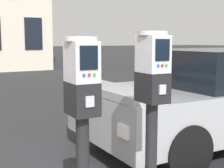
{
  "coord_description": "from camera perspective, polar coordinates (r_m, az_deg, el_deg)",
  "views": [
    {
      "loc": [
        -0.85,
        -2.02,
        1.56
      ],
      "look_at": [
        0.35,
        -0.01,
        1.24
      ],
      "focal_mm": 52.51,
      "sensor_mm": 36.0,
      "label": 1
    }
  ],
  "objects": [
    {
      "name": "parking_meter_near_kerb",
      "position": [
        2.16,
        -5.22,
        -3.71
      ],
      "size": [
        0.23,
        0.26,
        1.44
      ],
      "rotation": [
        0.0,
        0.0,
        -1.63
      ],
      "color": "black",
      "rests_on": "sidewalk_slab"
    },
    {
      "name": "parking_meter_twin_adjacent",
      "position": [
        2.46,
        7.01,
        -1.67
      ],
      "size": [
        0.23,
        0.26,
        1.48
      ],
      "rotation": [
        0.0,
        0.0,
        -1.63
      ],
      "color": "black",
      "rests_on": "sidewalk_slab"
    }
  ]
}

